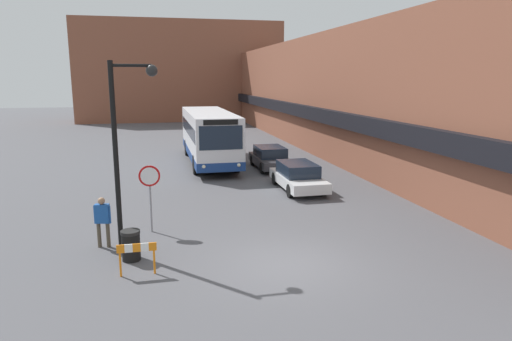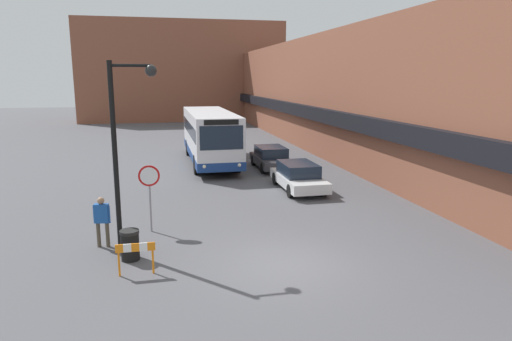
% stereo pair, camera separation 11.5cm
% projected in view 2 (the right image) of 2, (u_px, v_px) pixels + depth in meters
% --- Properties ---
extents(ground_plane, '(160.00, 160.00, 0.00)m').
position_uv_depth(ground_plane, '(285.00, 264.00, 13.72)').
color(ground_plane, '#515156').
extents(building_row_right, '(5.50, 60.00, 8.54)m').
position_uv_depth(building_row_right, '(322.00, 93.00, 37.92)').
color(building_row_right, brown).
rests_on(building_row_right, ground_plane).
extents(building_backdrop_far, '(26.00, 8.00, 12.57)m').
position_uv_depth(building_backdrop_far, '(182.00, 72.00, 60.10)').
color(building_backdrop_far, brown).
rests_on(building_backdrop_far, ground_plane).
extents(city_bus, '(2.70, 11.01, 3.37)m').
position_uv_depth(city_bus, '(210.00, 135.00, 29.66)').
color(city_bus, silver).
rests_on(city_bus, ground_plane).
extents(parked_car_front, '(1.87, 4.43, 1.36)m').
position_uv_depth(parked_car_front, '(298.00, 176.00, 22.74)').
color(parked_car_front, silver).
rests_on(parked_car_front, ground_plane).
extents(parked_car_back, '(1.89, 4.33, 1.36)m').
position_uv_depth(parked_car_back, '(271.00, 158.00, 28.06)').
color(parked_car_back, '#38383D').
rests_on(parked_car_back, ground_plane).
extents(stop_sign, '(0.76, 0.08, 2.47)m').
position_uv_depth(stop_sign, '(149.00, 184.00, 16.29)').
color(stop_sign, gray).
rests_on(stop_sign, ground_plane).
extents(street_lamp, '(1.46, 0.36, 6.03)m').
position_uv_depth(street_lamp, '(124.00, 136.00, 14.05)').
color(street_lamp, black).
rests_on(street_lamp, ground_plane).
extents(pedestrian, '(0.54, 0.30, 1.70)m').
position_uv_depth(pedestrian, '(102.00, 217.00, 14.96)').
color(pedestrian, brown).
rests_on(pedestrian, ground_plane).
extents(trash_bin, '(0.59, 0.59, 0.95)m').
position_uv_depth(trash_bin, '(130.00, 245.00, 13.98)').
color(trash_bin, black).
rests_on(trash_bin, ground_plane).
extents(construction_barricade, '(1.10, 0.06, 0.94)m').
position_uv_depth(construction_barricade, '(136.00, 253.00, 12.87)').
color(construction_barricade, orange).
rests_on(construction_barricade, ground_plane).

